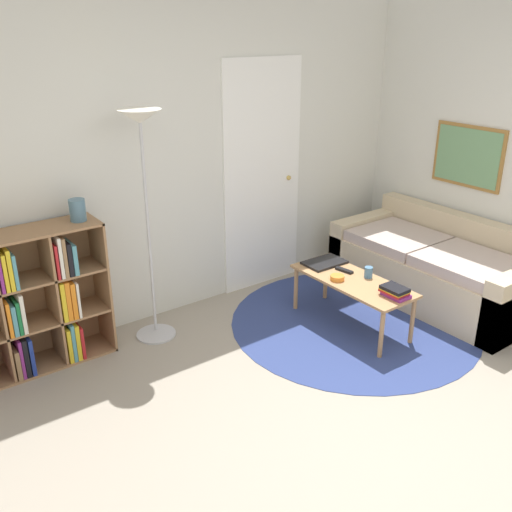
{
  "coord_description": "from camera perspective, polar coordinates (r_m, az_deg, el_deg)",
  "views": [
    {
      "loc": [
        -2.31,
        -1.61,
        2.36
      ],
      "look_at": [
        -0.11,
        1.35,
        0.85
      ],
      "focal_mm": 40.0,
      "sensor_mm": 36.0,
      "label": 1
    }
  ],
  "objects": [
    {
      "name": "bookshelf",
      "position": [
        4.37,
        -22.57,
        -4.79
      ],
      "size": [
        1.15,
        0.34,
        1.05
      ],
      "color": "#936B47",
      "rests_on": "ground_plane"
    },
    {
      "name": "ground_plane",
      "position": [
        3.67,
        14.85,
        -18.6
      ],
      "size": [
        14.0,
        14.0,
        0.0
      ],
      "primitive_type": "plane",
      "color": "gray"
    },
    {
      "name": "book_stack_on_table",
      "position": [
        4.48,
        13.73,
        -3.47
      ],
      "size": [
        0.15,
        0.21,
        0.08
      ],
      "color": "#7F287A",
      "rests_on": "coffee_table"
    },
    {
      "name": "coffee_table",
      "position": [
        4.74,
        9.6,
        -2.82
      ],
      "size": [
        0.44,
        1.07,
        0.42
      ],
      "color": "#AD7F51",
      "rests_on": "ground_plane"
    },
    {
      "name": "remote",
      "position": [
        4.85,
        8.81,
        -1.42
      ],
      "size": [
        0.07,
        0.17,
        0.02
      ],
      "color": "black",
      "rests_on": "coffee_table"
    },
    {
      "name": "wall_back",
      "position": [
        4.82,
        -6.7,
        9.34
      ],
      "size": [
        7.59,
        0.11,
        2.6
      ],
      "color": "silver",
      "rests_on": "ground_plane"
    },
    {
      "name": "wall_right",
      "position": [
        5.53,
        21.81,
        9.69
      ],
      "size": [
        0.08,
        5.45,
        2.6
      ],
      "color": "silver",
      "rests_on": "ground_plane"
    },
    {
      "name": "floor_lamp",
      "position": [
        4.23,
        -11.27,
        9.73
      ],
      "size": [
        0.32,
        0.32,
        1.8
      ],
      "color": "#B7B7BC",
      "rests_on": "ground_plane"
    },
    {
      "name": "vase_on_shelf",
      "position": [
        4.26,
        -17.42,
        4.4
      ],
      "size": [
        0.11,
        0.11,
        0.16
      ],
      "color": "slate",
      "rests_on": "bookshelf"
    },
    {
      "name": "laptop",
      "position": [
        4.98,
        6.86,
        -0.64
      ],
      "size": [
        0.36,
        0.24,
        0.02
      ],
      "color": "black",
      "rests_on": "coffee_table"
    },
    {
      "name": "couch",
      "position": [
        5.48,
        17.75,
        -1.16
      ],
      "size": [
        0.89,
        1.84,
        0.72
      ],
      "color": "#CCB793",
      "rests_on": "ground_plane"
    },
    {
      "name": "rug",
      "position": [
        4.94,
        9.74,
        -6.52
      ],
      "size": [
        2.08,
        2.08,
        0.01
      ],
      "color": "navy",
      "rests_on": "ground_plane"
    },
    {
      "name": "bowl",
      "position": [
        4.68,
        8.13,
        -2.16
      ],
      "size": [
        0.12,
        0.12,
        0.04
      ],
      "color": "orange",
      "rests_on": "coffee_table"
    },
    {
      "name": "cup",
      "position": [
        4.76,
        11.18,
        -1.61
      ],
      "size": [
        0.07,
        0.07,
        0.09
      ],
      "color": "teal",
      "rests_on": "coffee_table"
    }
  ]
}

